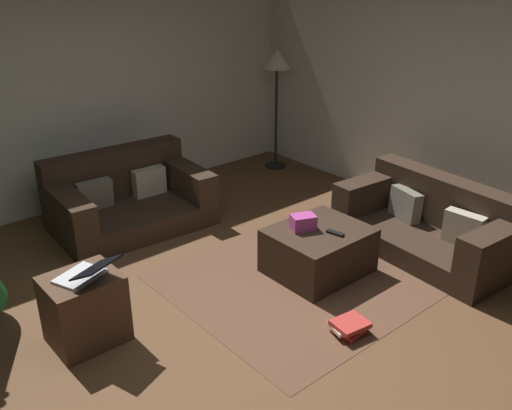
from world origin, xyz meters
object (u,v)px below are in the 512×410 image
at_px(couch_left, 126,199).
at_px(book_stack, 349,326).
at_px(gift_box, 303,222).
at_px(couch_right, 431,224).
at_px(corner_lamp, 277,68).
at_px(side_table, 85,309).
at_px(tv_remote, 335,233).
at_px(ottoman, 318,251).
at_px(laptop, 86,273).

bearing_deg(couch_left, book_stack, 100.29).
height_order(couch_left, gift_box, couch_left).
relative_size(couch_left, couch_right, 0.92).
bearing_deg(book_stack, couch_right, 13.17).
bearing_deg(corner_lamp, couch_right, -99.79).
relative_size(side_table, corner_lamp, 0.34).
height_order(couch_left, tv_remote, couch_left).
bearing_deg(tv_remote, side_table, 153.65).
xyz_separation_m(couch_left, book_stack, (0.33, -2.81, -0.22)).
xyz_separation_m(ottoman, laptop, (-2.00, 0.36, 0.38)).
height_order(gift_box, book_stack, gift_box).
distance_m(couch_left, couch_right, 3.11).
distance_m(side_table, laptop, 0.33).
bearing_deg(couch_right, corner_lamp, -5.25).
bearing_deg(tv_remote, ottoman, 93.91).
height_order(couch_left, couch_right, couch_left).
xyz_separation_m(couch_left, ottoman, (0.81, -2.02, -0.07)).
bearing_deg(laptop, corner_lamp, 28.55).
height_order(tv_remote, laptop, laptop).
distance_m(tv_remote, laptop, 2.11).
distance_m(couch_right, tv_remote, 1.12).
xyz_separation_m(tv_remote, side_table, (-2.06, 0.57, -0.16)).
bearing_deg(book_stack, tv_remote, 50.92).
bearing_deg(corner_lamp, couch_left, -173.00).
bearing_deg(book_stack, corner_lamp, 56.25).
distance_m(ottoman, laptop, 2.07).
distance_m(couch_left, side_table, 2.00).
xyz_separation_m(book_stack, corner_lamp, (2.08, 3.11, 1.27)).
relative_size(ottoman, laptop, 1.71).
bearing_deg(side_table, corner_lamp, 27.65).
bearing_deg(laptop, gift_box, -7.75).
bearing_deg(corner_lamp, tv_remote, -122.22).
height_order(ottoman, book_stack, ottoman).
height_order(gift_box, side_table, gift_box).
relative_size(gift_box, tv_remote, 1.30).
xyz_separation_m(side_table, corner_lamp, (3.61, 1.89, 1.06)).
height_order(ottoman, side_table, side_table).
bearing_deg(side_table, ottoman, -11.74).
xyz_separation_m(couch_left, corner_lamp, (2.41, 0.30, 1.04)).
bearing_deg(side_table, tv_remote, -15.43).
xyz_separation_m(tv_remote, laptop, (-2.04, 0.51, 0.16)).
height_order(ottoman, tv_remote, tv_remote).
bearing_deg(gift_box, corner_lamp, 52.52).
xyz_separation_m(gift_box, tv_remote, (0.14, -0.25, -0.06)).
bearing_deg(side_table, laptop, -68.71).
bearing_deg(ottoman, couch_right, -20.59).
bearing_deg(side_table, couch_left, 52.90).
height_order(couch_right, laptop, laptop).
bearing_deg(ottoman, corner_lamp, 55.48).
bearing_deg(side_table, book_stack, -38.37).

